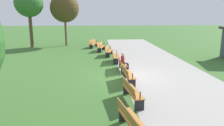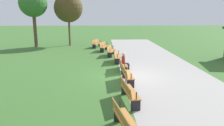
{
  "view_description": "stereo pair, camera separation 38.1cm",
  "coord_description": "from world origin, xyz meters",
  "px_view_note": "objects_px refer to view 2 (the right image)",
  "views": [
    {
      "loc": [
        12.29,
        -1.71,
        3.61
      ],
      "look_at": [
        0.0,
        -0.83,
        0.8
      ],
      "focal_mm": 34.14,
      "sensor_mm": 36.0,
      "label": 1
    },
    {
      "loc": [
        12.31,
        -1.33,
        3.61
      ],
      "look_at": [
        0.0,
        -0.83,
        0.8
      ],
      "focal_mm": 34.14,
      "sensor_mm": 36.0,
      "label": 2
    }
  ],
  "objects_px": {
    "bench_1": "(104,46)",
    "bench_7": "(125,121)",
    "bench_2": "(111,50)",
    "tree_1": "(68,8)",
    "bench_5": "(127,74)",
    "bench_6": "(128,91)",
    "tree_0": "(33,3)",
    "person_seated": "(125,61)",
    "bench_3": "(117,56)",
    "bench_4": "(122,63)",
    "bench_0": "(97,43)"
  },
  "relations": [
    {
      "from": "bench_5",
      "to": "tree_1",
      "type": "bearing_deg",
      "value": -162.36
    },
    {
      "from": "bench_0",
      "to": "bench_6",
      "type": "distance_m",
      "value": 15.5
    },
    {
      "from": "bench_3",
      "to": "person_seated",
      "type": "distance_m",
      "value": 2.64
    },
    {
      "from": "bench_0",
      "to": "tree_0",
      "type": "xyz_separation_m",
      "value": [
        -0.62,
        -6.89,
        4.32
      ]
    },
    {
      "from": "bench_3",
      "to": "tree_1",
      "type": "distance_m",
      "value": 11.27
    },
    {
      "from": "tree_0",
      "to": "bench_0",
      "type": "bearing_deg",
      "value": 84.86
    },
    {
      "from": "bench_6",
      "to": "tree_1",
      "type": "bearing_deg",
      "value": -170.3
    },
    {
      "from": "tree_0",
      "to": "bench_5",
      "type": "bearing_deg",
      "value": 33.55
    },
    {
      "from": "bench_1",
      "to": "bench_7",
      "type": "bearing_deg",
      "value": 17.94
    },
    {
      "from": "bench_1",
      "to": "tree_1",
      "type": "distance_m",
      "value": 6.99
    },
    {
      "from": "bench_6",
      "to": "bench_3",
      "type": "bearing_deg",
      "value": 173.27
    },
    {
      "from": "person_seated",
      "to": "tree_1",
      "type": "relative_size",
      "value": 0.2
    },
    {
      "from": "bench_3",
      "to": "person_seated",
      "type": "bearing_deg",
      "value": 14.29
    },
    {
      "from": "bench_1",
      "to": "bench_2",
      "type": "bearing_deg",
      "value": 29.12
    },
    {
      "from": "bench_5",
      "to": "person_seated",
      "type": "relative_size",
      "value": 1.61
    },
    {
      "from": "bench_5",
      "to": "bench_6",
      "type": "distance_m",
      "value": 2.61
    },
    {
      "from": "bench_7",
      "to": "bench_0",
      "type": "bearing_deg",
      "value": 173.25
    },
    {
      "from": "bench_5",
      "to": "person_seated",
      "type": "height_order",
      "value": "person_seated"
    },
    {
      "from": "bench_6",
      "to": "tree_1",
      "type": "height_order",
      "value": "tree_1"
    },
    {
      "from": "bench_3",
      "to": "tree_1",
      "type": "height_order",
      "value": "tree_1"
    },
    {
      "from": "bench_1",
      "to": "bench_2",
      "type": "xyz_separation_m",
      "value": [
        2.54,
        0.6,
        0.0
      ]
    },
    {
      "from": "bench_2",
      "to": "bench_6",
      "type": "bearing_deg",
      "value": 13.45
    },
    {
      "from": "bench_1",
      "to": "tree_0",
      "type": "relative_size",
      "value": 0.31
    },
    {
      "from": "tree_1",
      "to": "bench_5",
      "type": "bearing_deg",
      "value": 19.88
    },
    {
      "from": "bench_2",
      "to": "bench_7",
      "type": "distance_m",
      "value": 12.96
    },
    {
      "from": "bench_1",
      "to": "bench_0",
      "type": "bearing_deg",
      "value": -146.41
    },
    {
      "from": "person_seated",
      "to": "bench_1",
      "type": "bearing_deg",
      "value": -167.8
    },
    {
      "from": "bench_5",
      "to": "bench_6",
      "type": "relative_size",
      "value": 0.99
    },
    {
      "from": "bench_1",
      "to": "bench_7",
      "type": "relative_size",
      "value": 1.0
    },
    {
      "from": "bench_2",
      "to": "tree_1",
      "type": "height_order",
      "value": "tree_1"
    },
    {
      "from": "bench_6",
      "to": "tree_0",
      "type": "bearing_deg",
      "value": -158.23
    },
    {
      "from": "bench_1",
      "to": "tree_0",
      "type": "distance_m",
      "value": 9.34
    },
    {
      "from": "bench_5",
      "to": "bench_4",
      "type": "bearing_deg",
      "value": 177.76
    },
    {
      "from": "bench_1",
      "to": "bench_3",
      "type": "relative_size",
      "value": 1.01
    },
    {
      "from": "person_seated",
      "to": "bench_0",
      "type": "bearing_deg",
      "value": -165.82
    },
    {
      "from": "bench_1",
      "to": "tree_1",
      "type": "height_order",
      "value": "tree_1"
    },
    {
      "from": "bench_6",
      "to": "tree_0",
      "type": "height_order",
      "value": "tree_0"
    },
    {
      "from": "bench_2",
      "to": "tree_1",
      "type": "relative_size",
      "value": 0.33
    },
    {
      "from": "bench_4",
      "to": "bench_7",
      "type": "relative_size",
      "value": 0.98
    },
    {
      "from": "bench_0",
      "to": "bench_5",
      "type": "height_order",
      "value": "same"
    },
    {
      "from": "bench_7",
      "to": "person_seated",
      "type": "bearing_deg",
      "value": 163.25
    },
    {
      "from": "tree_1",
      "to": "person_seated",
      "type": "bearing_deg",
      "value": 24.34
    },
    {
      "from": "bench_4",
      "to": "bench_2",
      "type": "bearing_deg",
      "value": -171.05
    },
    {
      "from": "bench_3",
      "to": "bench_7",
      "type": "distance_m",
      "value": 10.39
    },
    {
      "from": "bench_1",
      "to": "person_seated",
      "type": "relative_size",
      "value": 1.64
    },
    {
      "from": "tree_0",
      "to": "tree_1",
      "type": "height_order",
      "value": "tree_0"
    },
    {
      "from": "bench_4",
      "to": "person_seated",
      "type": "bearing_deg",
      "value": 86.21
    },
    {
      "from": "bench_2",
      "to": "person_seated",
      "type": "relative_size",
      "value": 1.64
    },
    {
      "from": "person_seated",
      "to": "bench_2",
      "type": "bearing_deg",
      "value": -169.51
    },
    {
      "from": "bench_5",
      "to": "bench_6",
      "type": "height_order",
      "value": "same"
    }
  ]
}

